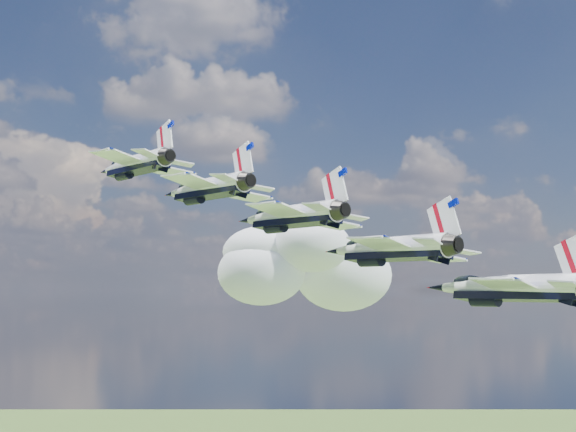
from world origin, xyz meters
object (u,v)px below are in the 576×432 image
object	(u,v)px
jet_0	(133,165)
jet_2	(288,216)
jet_1	(205,188)
jet_4	(504,287)
jet_3	(386,249)

from	to	relation	value
jet_0	jet_2	distance (m)	22.90
jet_1	jet_2	bearing A→B (deg)	-74.32
jet_1	jet_2	distance (m)	11.45
jet_0	jet_4	xyz separation A→B (m)	(28.20, -33.19, -14.21)
jet_2	jet_4	distance (m)	22.90
jet_2	jet_3	bearing A→B (deg)	-74.32
jet_3	jet_1	bearing A→B (deg)	105.68
jet_3	jet_4	distance (m)	11.45
jet_4	jet_1	bearing A→B (deg)	105.68
jet_0	jet_1	world-z (taller)	jet_0
jet_2	jet_3	distance (m)	11.45
jet_0	jet_4	world-z (taller)	jet_0
jet_1	jet_2	size ratio (longest dim) A/B	1.00
jet_2	jet_4	xyz separation A→B (m)	(14.10, -16.59, -7.10)
jet_2	jet_1	bearing A→B (deg)	105.68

